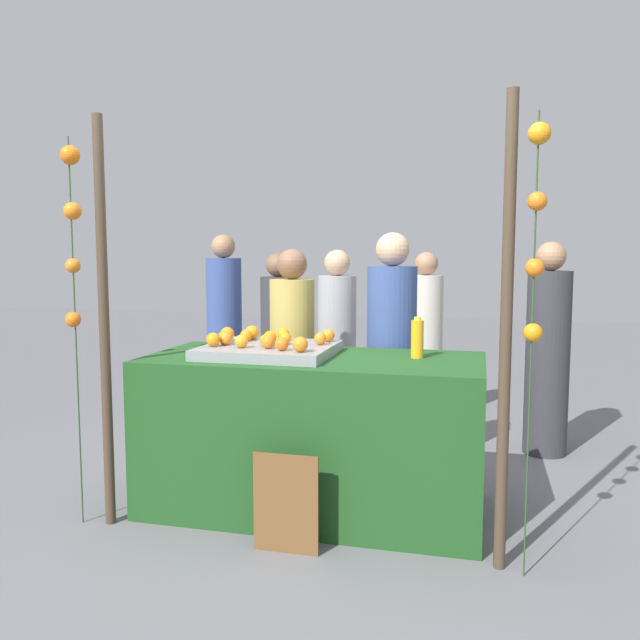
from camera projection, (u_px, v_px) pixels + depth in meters
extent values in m
plane|color=slate|center=(314.00, 507.00, 3.79)|extent=(24.00, 24.00, 0.00)
cube|color=#1E4C1E|center=(314.00, 433.00, 3.75)|extent=(1.94, 0.90, 0.91)
cube|color=gray|center=(269.00, 350.00, 3.76)|extent=(0.75, 0.67, 0.06)
sphere|color=orange|center=(270.00, 337.00, 3.80)|extent=(0.08, 0.08, 0.08)
sphere|color=orange|center=(268.00, 342.00, 3.61)|extent=(0.08, 0.08, 0.08)
sphere|color=orange|center=(252.00, 332.00, 4.01)|extent=(0.09, 0.09, 0.09)
sphere|color=orange|center=(224.00, 337.00, 3.82)|extent=(0.08, 0.08, 0.08)
sphere|color=orange|center=(266.00, 340.00, 3.69)|extent=(0.07, 0.07, 0.07)
sphere|color=orange|center=(226.00, 339.00, 3.75)|extent=(0.08, 0.08, 0.08)
sphere|color=orange|center=(283.00, 334.00, 3.94)|extent=(0.08, 0.08, 0.08)
sphere|color=orange|center=(300.00, 344.00, 3.47)|extent=(0.09, 0.09, 0.09)
sphere|color=orange|center=(282.00, 344.00, 3.53)|extent=(0.08, 0.08, 0.08)
sphere|color=orange|center=(328.00, 335.00, 3.90)|extent=(0.08, 0.08, 0.08)
sphere|color=orange|center=(241.00, 341.00, 3.63)|extent=(0.08, 0.08, 0.08)
sphere|color=orange|center=(227.00, 334.00, 3.93)|extent=(0.09, 0.09, 0.09)
sphere|color=orange|center=(246.00, 335.00, 3.91)|extent=(0.07, 0.07, 0.07)
sphere|color=orange|center=(213.00, 340.00, 3.69)|extent=(0.08, 0.08, 0.08)
sphere|color=orange|center=(285.00, 339.00, 3.76)|extent=(0.07, 0.07, 0.07)
sphere|color=orange|center=(320.00, 339.00, 3.76)|extent=(0.07, 0.07, 0.07)
cylinder|color=#F0A51A|center=(417.00, 339.00, 3.65)|extent=(0.07, 0.07, 0.22)
cylinder|color=yellow|center=(418.00, 319.00, 3.64)|extent=(0.04, 0.04, 0.02)
cube|color=brown|center=(286.00, 505.00, 3.19)|extent=(0.34, 0.01, 0.52)
cube|color=black|center=(286.00, 504.00, 3.21)|extent=(0.31, 0.02, 0.50)
cylinder|color=tan|center=(292.00, 375.00, 4.43)|extent=(0.31, 0.31, 1.33)
sphere|color=brown|center=(292.00, 264.00, 4.35)|extent=(0.21, 0.21, 0.21)
cylinder|color=#384C8C|center=(391.00, 373.00, 4.27)|extent=(0.33, 0.33, 1.43)
sphere|color=tan|center=(393.00, 249.00, 4.19)|extent=(0.22, 0.22, 0.22)
cylinder|color=beige|center=(425.00, 349.00, 5.72)|extent=(0.31, 0.31, 1.32)
sphere|color=#A87A59|center=(426.00, 263.00, 5.64)|extent=(0.21, 0.21, 0.21)
cylinder|color=#333338|center=(547.00, 363.00, 4.77)|extent=(0.32, 0.32, 1.38)
sphere|color=#A87A59|center=(551.00, 256.00, 4.69)|extent=(0.22, 0.22, 0.22)
cylinder|color=#384C8C|center=(225.00, 333.00, 6.24)|extent=(0.34, 0.34, 1.47)
sphere|color=#A87A59|center=(223.00, 246.00, 6.15)|extent=(0.23, 0.23, 0.23)
cylinder|color=#99999E|center=(337.00, 358.00, 5.17)|extent=(0.31, 0.31, 1.33)
sphere|color=tan|center=(337.00, 263.00, 5.09)|extent=(0.21, 0.21, 0.21)
cylinder|color=#333338|center=(278.00, 352.00, 5.59)|extent=(0.30, 0.30, 1.31)
sphere|color=brown|center=(278.00, 265.00, 5.52)|extent=(0.20, 0.20, 0.20)
cylinder|color=#473828|center=(104.00, 325.00, 3.46)|extent=(0.06, 0.06, 2.24)
cylinder|color=#473828|center=(506.00, 337.00, 2.95)|extent=(0.06, 0.06, 2.24)
cylinder|color=#2D4C23|center=(76.00, 335.00, 3.47)|extent=(0.01, 0.01, 2.13)
sphere|color=orange|center=(70.00, 155.00, 3.38)|extent=(0.10, 0.10, 0.10)
sphere|color=orange|center=(73.00, 211.00, 3.41)|extent=(0.09, 0.09, 0.09)
sphere|color=orange|center=(73.00, 266.00, 3.44)|extent=(0.08, 0.08, 0.08)
sphere|color=orange|center=(73.00, 319.00, 3.46)|extent=(0.08, 0.08, 0.08)
cylinder|color=#2D4C23|center=(531.00, 352.00, 2.88)|extent=(0.01, 0.01, 2.13)
sphere|color=orange|center=(540.00, 133.00, 2.77)|extent=(0.10, 0.10, 0.10)
sphere|color=orange|center=(537.00, 201.00, 2.80)|extent=(0.08, 0.08, 0.08)
sphere|color=orange|center=(535.00, 268.00, 2.84)|extent=(0.08, 0.08, 0.08)
sphere|color=orange|center=(533.00, 333.00, 2.87)|extent=(0.09, 0.09, 0.09)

